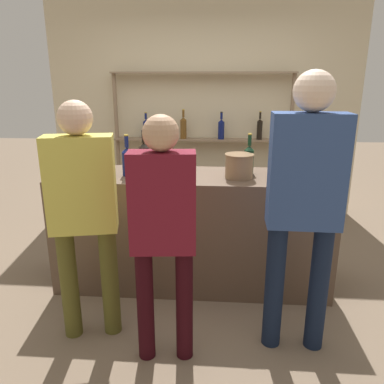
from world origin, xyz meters
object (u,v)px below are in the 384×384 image
cork_jar (87,166)px  customer_center (163,224)px  counter_bottle_4 (301,157)px  counter_bottle_0 (321,158)px  counter_bottle_1 (144,156)px  ice_bucket (239,166)px  wine_glass (311,157)px  counter_bottle_3 (127,160)px  customer_left (83,206)px  counter_bottle_2 (249,159)px  customer_right (305,196)px

cork_jar → customer_center: customer_center is taller
counter_bottle_4 → customer_center: bearing=-132.4°
counter_bottle_0 → cork_jar: 1.93m
counter_bottle_1 → ice_bucket: 0.80m
counter_bottle_1 → customer_center: bearing=-73.3°
counter_bottle_1 → cork_jar: counter_bottle_1 is taller
wine_glass → customer_center: bearing=-133.8°
counter_bottle_3 → customer_left: bearing=-100.2°
counter_bottle_4 → cork_jar: counter_bottle_4 is taller
wine_glass → customer_left: (-1.65, -0.95, -0.15)m
counter_bottle_0 → customer_center: (-1.15, -1.04, -0.19)m
counter_bottle_1 → counter_bottle_2: counter_bottle_1 is taller
customer_center → customer_left: size_ratio=0.96×
counter_bottle_2 → counter_bottle_0: bearing=-0.5°
counter_bottle_3 → customer_center: 1.02m
counter_bottle_4 → ice_bucket: size_ratio=1.53×
wine_glass → cork_jar: size_ratio=1.09×
counter_bottle_4 → customer_center: 1.50m
counter_bottle_1 → counter_bottle_4: (1.31, 0.07, -0.00)m
counter_bottle_3 → counter_bottle_4: 1.44m
counter_bottle_1 → counter_bottle_3: 0.17m
counter_bottle_4 → customer_right: bearing=-99.9°
ice_bucket → customer_right: size_ratio=0.13×
ice_bucket → counter_bottle_1: bearing=170.2°
ice_bucket → customer_center: size_ratio=0.15×
cork_jar → counter_bottle_2: bearing=5.3°
wine_glass → ice_bucket: 0.67m
counter_bottle_2 → cork_jar: counter_bottle_2 is taller
ice_bucket → counter_bottle_2: bearing=60.6°
customer_center → counter_bottle_2: bearing=-33.6°
counter_bottle_1 → wine_glass: 1.41m
counter_bottle_0 → cork_jar: size_ratio=2.46×
customer_center → customer_left: 0.59m
counter_bottle_3 → cork_jar: size_ratio=2.27×
counter_bottle_4 → customer_center: (-1.00, -1.10, -0.19)m
counter_bottle_1 → counter_bottle_0: bearing=0.5°
counter_bottle_0 → wine_glass: bearing=114.2°
counter_bottle_3 → wine_glass: counter_bottle_3 is taller
counter_bottle_3 → ice_bucket: (0.90, -0.02, -0.03)m
counter_bottle_1 → customer_left: customer_left is taller
counter_bottle_4 → counter_bottle_1: bearing=-176.9°
wine_glass → counter_bottle_4: bearing=-152.9°
counter_bottle_0 → counter_bottle_1: counter_bottle_0 is taller
counter_bottle_2 → customer_left: (-1.12, -0.85, -0.15)m
counter_bottle_1 → customer_right: (1.15, -0.86, -0.05)m
counter_bottle_1 → cork_jar: bearing=-167.2°
customer_left → counter_bottle_0: bearing=-75.5°
cork_jar → wine_glass: bearing=6.8°
counter_bottle_3 → wine_glass: size_ratio=2.09×
ice_bucket → wine_glass: bearing=22.4°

